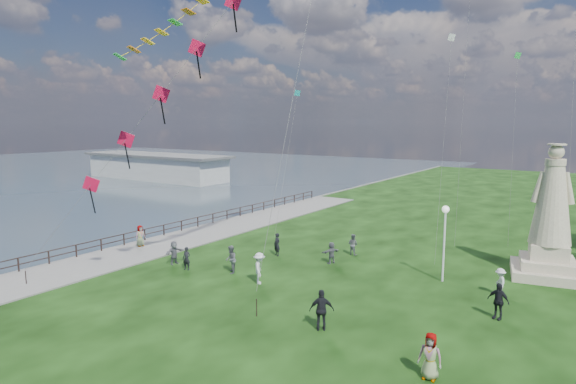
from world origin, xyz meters
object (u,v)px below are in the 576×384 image
Objects in this scene: person_9 at (498,301)px; person_11 at (331,253)px; person_1 at (231,259)px; person_3 at (322,310)px; person_8 at (500,282)px; person_7 at (353,244)px; person_2 at (259,268)px; person_5 at (174,253)px; person_0 at (187,258)px; person_10 at (140,237)px; pier_pavilion at (156,166)px; statue at (550,228)px; person_4 at (430,356)px; person_6 at (277,244)px; lamppost at (445,227)px.

person_11 is at bearing 175.56° from person_9.
person_1 is 9.93m from person_3.
person_8 is 1.05× the size of person_11.
person_7 is 10.89m from person_8.
person_2 is 1.17× the size of person_5.
person_11 is (-10.71, 0.20, -0.03)m from person_8.
person_1 reaches higher than person_7.
person_11 is (1.55, 6.03, -0.20)m from person_2.
person_7 is (-4.54, 12.35, -0.20)m from person_3.
person_0 is 7.37m from person_10.
person_2 is at bearing 11.03° from person_11.
person_9 is at bearing -27.62° from pier_pavilion.
pier_pavilion is 18.78× the size of person_5.
statue is 22.86m from person_0.
person_10 is at bearing 150.18° from person_0.
statue is at bearing -89.08° from person_2.
person_4 is (11.81, -4.99, -0.04)m from person_2.
person_8 is (14.89, 0.32, -0.05)m from person_6.
person_1 reaches higher than person_5.
person_7 is at bearing 122.29° from person_4.
person_7 is at bearing -101.99° from person_3.
person_9 reaches higher than person_6.
person_10 is (-14.42, -7.25, 0.05)m from person_7.
person_3 is at bearing -57.30° from person_8.
lamppost reaches higher than person_1.
person_8 is at bearing 83.91° from person_4.
person_1 is 1.08× the size of person_6.
person_1 is at bearing -36.28° from pier_pavilion.
person_5 is at bearing -163.42° from statue.
person_6 is 0.91× the size of person_9.
person_1 is 4.94m from person_6.
pier_pavilion is 16.70× the size of person_4.
pier_pavilion reaches higher than person_5.
person_4 is at bearing -150.18° from person_2.
person_0 is 18.91m from person_8.
person_7 reaches higher than person_11.
person_11 is at bearing 93.53° from person_7.
person_0 is 0.92× the size of person_6.
person_5 is 5.68m from person_10.
person_2 is at bearing 86.95° from person_7.
person_3 is (11.88, -3.05, 0.21)m from person_0.
person_1 is at bearing -152.99° from lamppost.
person_6 is at bearing -58.11° from person_10.
pier_pavilion is at bearing 154.03° from lamppost.
pier_pavilion is 15.52× the size of person_3.
person_3 is at bearing -128.90° from statue.
lamppost is at bearing -126.34° from person_8.
person_2 reaches higher than person_11.
person_0 is 0.78× the size of person_3.
person_1 is 15.87m from person_8.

